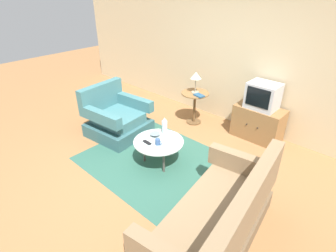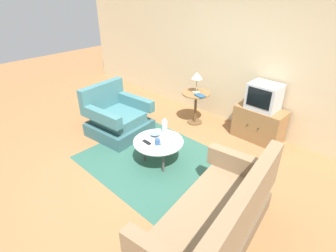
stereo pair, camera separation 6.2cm
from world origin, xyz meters
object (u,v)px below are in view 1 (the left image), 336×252
bowl (155,135)px  book (199,95)px  coffee_table (159,143)px  tv_remote_silver (167,147)px  mug (158,142)px  table_lamp (196,77)px  tv_remote_dark (147,142)px  armchair (116,119)px  couch (216,221)px  side_table (195,101)px  tv_stand (258,123)px  television (263,96)px  vase (165,125)px

bowl → book: bearing=96.2°
coffee_table → tv_remote_silver: size_ratio=4.30×
coffee_table → mug: (0.06, -0.08, 0.08)m
table_lamp → tv_remote_silver: size_ratio=2.30×
tv_remote_dark → tv_remote_silver: (0.30, 0.12, 0.00)m
bowl → tv_remote_silver: (0.35, -0.11, -0.01)m
armchair → couch: bearing=68.4°
side_table → table_lamp: table_lamp is taller
side_table → table_lamp: (0.00, -0.01, 0.50)m
coffee_table → bowl: (-0.14, 0.07, 0.06)m
side_table → tv_stand: size_ratio=0.76×
side_table → tv_stand: (1.20, 0.31, -0.17)m
television → table_lamp: size_ratio=1.23×
tv_remote_dark → tv_remote_silver: same height
couch → side_table: couch is taller
mug → couch: bearing=-20.9°
table_lamp → tv_remote_dark: size_ratio=2.69×
armchair → side_table: armchair is taller
table_lamp → vase: (0.33, -1.21, -0.43)m
armchair → coffee_table: (1.24, -0.14, 0.07)m
vase → mug: bearing=-63.0°
coffee_table → vase: size_ratio=2.83×
couch → coffee_table: bearing=59.1°
coffee_table → television: (0.76, 1.77, 0.45)m
tv_remote_dark → book: size_ratio=0.71×
television → table_lamp: bearing=-165.1°
book → tv_remote_dark: bearing=-71.7°
vase → coffee_table: bearing=-66.8°
couch → bowl: 1.75m
coffee_table → vase: vase is taller
television → mug: (-0.70, -1.85, -0.37)m
tv_stand → bowl: (-0.90, -1.70, 0.13)m
vase → mug: (0.16, -0.32, -0.08)m
table_lamp → book: 0.35m
tv_stand → tv_remote_silver: tv_stand is taller
television → coffee_table: bearing=-113.2°
vase → tv_remote_dark: vase is taller
couch → television: (-0.70, 2.38, 0.51)m
mug → tv_remote_dark: mug is taller
television → table_lamp: table_lamp is taller
bowl → couch: bearing=-23.0°
mug → television: bearing=69.2°
couch → tv_stand: bearing=8.2°
armchair → mug: 1.33m
coffee_table → tv_stand: bearing=66.7°
vase → tv_stand: bearing=60.3°
coffee_table → bowl: bearing=154.1°
table_lamp → tv_stand: bearing=14.8°
couch → table_lamp: 2.88m
side_table → tv_remote_dark: bearing=-77.7°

